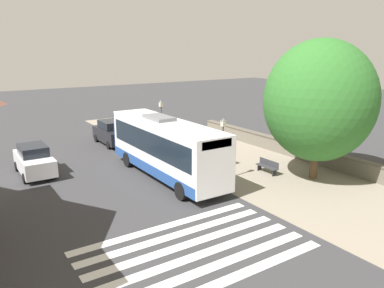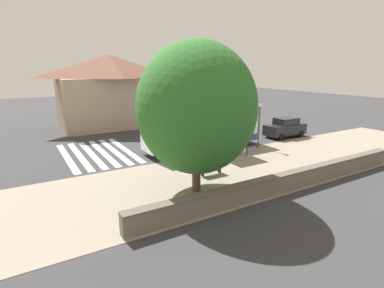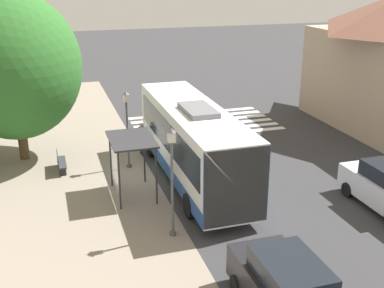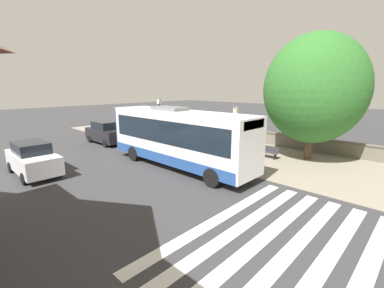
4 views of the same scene
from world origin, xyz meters
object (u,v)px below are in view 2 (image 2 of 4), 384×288
object	(u,v)px
shade_tree	(197,108)
parked_car_far_lane	(208,121)
bench	(212,168)
street_lamp_far	(259,120)
street_lamp_near	(193,132)
bus	(203,127)
parked_car_behind_bus	(285,128)
bus_shelter	(231,130)
pedestrian	(168,148)

from	to	relation	value
shade_tree	parked_car_far_lane	bearing A→B (deg)	-35.62
bench	shade_tree	distance (m)	5.21
street_lamp_far	street_lamp_near	bearing A→B (deg)	93.13
bus	parked_car_behind_bus	distance (m)	9.89
bus	shade_tree	world-z (taller)	shade_tree
bus_shelter	bench	distance (m)	4.90
bench	parked_car_far_lane	xyz separation A→B (m)	(12.64, -8.04, 0.46)
pedestrian	parked_car_behind_bus	distance (m)	14.01
pedestrian	street_lamp_far	world-z (taller)	street_lamp_far
street_lamp_far	bench	bearing A→B (deg)	115.97
parked_car_behind_bus	pedestrian	bearing A→B (deg)	95.03
bus	bench	xyz separation A→B (m)	(-5.83, 3.04, -1.47)
street_lamp_near	shade_tree	xyz separation A→B (m)	(-5.00, 2.80, 2.53)
bus	pedestrian	world-z (taller)	bus
street_lamp_far	parked_car_behind_bus	size ratio (longest dim) A/B	0.94
bench	shade_tree	world-z (taller)	shade_tree
parked_car_behind_bus	shade_tree	bearing A→B (deg)	115.55
street_lamp_far	parked_car_far_lane	distance (m)	9.13
bench	street_lamp_far	xyz separation A→B (m)	(3.66, -7.51, 2.01)
bus	bus_shelter	xyz separation A→B (m)	(-3.09, -0.65, 0.23)
pedestrian	bench	xyz separation A→B (m)	(-4.28, -1.08, -0.55)
bus	bench	distance (m)	6.74
street_lamp_near	parked_car_far_lane	bearing A→B (deg)	-38.65
street_lamp_far	pedestrian	bearing A→B (deg)	85.86
bus	parked_car_far_lane	xyz separation A→B (m)	(6.81, -5.00, -1.01)
bus_shelter	pedestrian	world-z (taller)	bus_shelter
bus	parked_car_far_lane	world-z (taller)	bus
parked_car_far_lane	bus_shelter	bearing A→B (deg)	156.26
street_lamp_near	parked_car_behind_bus	world-z (taller)	street_lamp_near
pedestrian	parked_car_far_lane	bearing A→B (deg)	-47.48
shade_tree	street_lamp_far	bearing A→B (deg)	-61.14
bench	parked_car_far_lane	bearing A→B (deg)	-32.45
street_lamp_far	parked_car_behind_bus	xyz separation A→B (m)	(1.85, -5.36, -1.53)
bus	parked_car_behind_bus	bearing A→B (deg)	-91.88
bus	parked_car_far_lane	distance (m)	8.51
bus	street_lamp_far	xyz separation A→B (m)	(-2.17, -4.47, 0.54)
bus_shelter	parked_car_far_lane	distance (m)	10.89
bench	parked_car_far_lane	size ratio (longest dim) A/B	0.39
bus_shelter	street_lamp_far	distance (m)	3.94
parked_car_far_lane	bench	bearing A→B (deg)	147.55
bus_shelter	street_lamp_near	world-z (taller)	street_lamp_near
bus_shelter	street_lamp_near	xyz separation A→B (m)	(0.54, 3.14, 0.13)
street_lamp_near	street_lamp_far	world-z (taller)	street_lamp_far
bus	street_lamp_near	bearing A→B (deg)	135.72
street_lamp_far	shade_tree	world-z (taller)	shade_tree
bench	street_lamp_near	world-z (taller)	street_lamp_near
bus_shelter	street_lamp_far	xyz separation A→B (m)	(0.92, -3.82, 0.31)
bus_shelter	shade_tree	distance (m)	7.89
street_lamp_near	bus_shelter	bearing A→B (deg)	-99.71
pedestrian	bench	world-z (taller)	pedestrian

